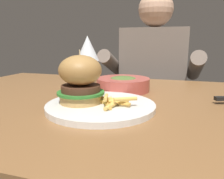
# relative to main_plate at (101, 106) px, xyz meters

# --- Properties ---
(dining_table) EXTENTS (1.45, 0.79, 0.74)m
(dining_table) POSITION_rel_main_plate_xyz_m (0.09, 0.10, -0.09)
(dining_table) COLOR brown
(dining_table) RESTS_ON ground
(main_plate) EXTENTS (0.27, 0.27, 0.01)m
(main_plate) POSITION_rel_main_plate_xyz_m (0.00, 0.00, 0.00)
(main_plate) COLOR white
(main_plate) RESTS_ON dining_table
(burger_sandwich) EXTENTS (0.12, 0.12, 0.13)m
(burger_sandwich) POSITION_rel_main_plate_xyz_m (-0.05, -0.01, 0.07)
(burger_sandwich) COLOR tan
(burger_sandwich) RESTS_ON main_plate
(fries_pile) EXTENTS (0.10, 0.10, 0.02)m
(fries_pile) POSITION_rel_main_plate_xyz_m (0.03, -0.01, 0.02)
(fries_pile) COLOR #E0B251
(fries_pile) RESTS_ON main_plate
(wine_glass) EXTENTS (0.08, 0.08, 0.18)m
(wine_glass) POSITION_rel_main_plate_xyz_m (-0.12, 0.21, 0.13)
(wine_glass) COLOR silver
(wine_glass) RESTS_ON dining_table
(soup_bowl) EXTENTS (0.18, 0.18, 0.05)m
(soup_bowl) POSITION_rel_main_plate_xyz_m (0.00, 0.22, 0.02)
(soup_bowl) COLOR #B24C42
(soup_bowl) RESTS_ON dining_table
(diner_person) EXTENTS (0.51, 0.36, 1.18)m
(diner_person) POSITION_rel_main_plate_xyz_m (0.04, 0.77, -0.18)
(diner_person) COLOR #282833
(diner_person) RESTS_ON ground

